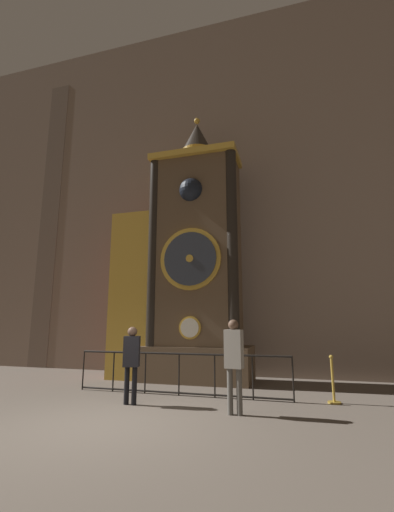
{
  "coord_description": "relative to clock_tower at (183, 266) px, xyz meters",
  "views": [
    {
      "loc": [
        3.3,
        -5.56,
        1.71
      ],
      "look_at": [
        0.3,
        4.76,
        3.82
      ],
      "focal_mm": 24.0,
      "sensor_mm": 36.0,
      "label": 1
    }
  ],
  "objects": [
    {
      "name": "visitor_far",
      "position": [
        2.21,
        -3.45,
        -2.45
      ],
      "size": [
        0.37,
        0.26,
        1.78
      ],
      "rotation": [
        0.0,
        0.0,
        -0.13
      ],
      "color": "#58554F",
      "rests_on": "ground_plane"
    },
    {
      "name": "ground_plane",
      "position": [
        0.15,
        -4.73,
        -3.52
      ],
      "size": [
        28.0,
        28.0,
        0.0
      ],
      "primitive_type": "plane",
      "color": "brown"
    },
    {
      "name": "cathedral_back_wall",
      "position": [
        0.06,
        1.48,
        3.34
      ],
      "size": [
        24.0,
        0.32,
        13.74
      ],
      "color": "#7A6656",
      "rests_on": "ground_plane"
    },
    {
      "name": "clock_tower",
      "position": [
        0.0,
        0.0,
        0.0
      ],
      "size": [
        4.44,
        1.82,
        8.7
      ],
      "color": "brown",
      "rests_on": "ground_plane"
    },
    {
      "name": "railing_fence",
      "position": [
        0.61,
        -2.08,
        -2.96
      ],
      "size": [
        5.37,
        0.05,
        0.99
      ],
      "color": "black",
      "rests_on": "ground_plane"
    },
    {
      "name": "stanchion_post",
      "position": [
        4.11,
        -1.91,
        -3.2
      ],
      "size": [
        0.28,
        0.28,
        1.01
      ],
      "color": "#B28E33",
      "rests_on": "ground_plane"
    },
    {
      "name": "visitor_near",
      "position": [
        -0.09,
        -3.25,
        -2.55
      ],
      "size": [
        0.39,
        0.31,
        1.62
      ],
      "rotation": [
        0.0,
        0.0,
        0.28
      ],
      "color": "black",
      "rests_on": "ground_plane"
    }
  ]
}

